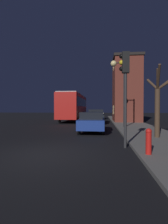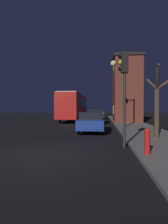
{
  "view_description": "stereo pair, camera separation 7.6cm",
  "coord_description": "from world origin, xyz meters",
  "views": [
    {
      "loc": [
        2.15,
        -6.31,
        1.73
      ],
      "look_at": [
        0.27,
        12.27,
        1.32
      ],
      "focal_mm": 28.0,
      "sensor_mm": 36.0,
      "label": 1
    },
    {
      "loc": [
        2.23,
        -6.31,
        1.73
      ],
      "look_at": [
        0.27,
        12.27,
        1.32
      ],
      "focal_mm": 28.0,
      "sensor_mm": 36.0,
      "label": 2
    }
  ],
  "objects": [
    {
      "name": "brick_building",
      "position": [
        5.21,
        16.06,
        4.06
      ],
      "size": [
        3.39,
        5.03,
        7.83
      ],
      "color": "brown",
      "rests_on": "sidewalk"
    },
    {
      "name": "fire_hydrant",
      "position": [
        3.79,
        -0.06,
        0.6
      ],
      "size": [
        0.21,
        0.21,
        0.91
      ],
      "color": "red",
      "rests_on": "sidewalk"
    },
    {
      "name": "car_mid_lane",
      "position": [
        1.52,
        13.92,
        0.82
      ],
      "size": [
        1.79,
        4.6,
        1.59
      ],
      "color": "black",
      "rests_on": "ground"
    },
    {
      "name": "bare_tree",
      "position": [
        5.25,
        3.61,
        2.04
      ],
      "size": [
        1.77,
        1.79,
        3.81
      ],
      "color": "#473323",
      "rests_on": "sidewalk"
    },
    {
      "name": "car_far_lane",
      "position": [
        1.59,
        21.75,
        0.79
      ],
      "size": [
        1.73,
        3.86,
        1.52
      ],
      "color": "beige",
      "rests_on": "ground"
    },
    {
      "name": "ground_plane",
      "position": [
        0.0,
        0.0,
        0.0
      ],
      "size": [
        120.0,
        120.0,
        0.0
      ],
      "primitive_type": "plane",
      "color": "black"
    },
    {
      "name": "car_near_lane",
      "position": [
        1.45,
        6.34,
        0.76
      ],
      "size": [
        1.75,
        4.17,
        1.45
      ],
      "color": "navy",
      "rests_on": "ground"
    },
    {
      "name": "streetlamp",
      "position": [
        3.56,
        8.78,
        4.38
      ],
      "size": [
        1.23,
        0.51,
        5.66
      ],
      "color": "#28282B",
      "rests_on": "sidewalk"
    },
    {
      "name": "traffic_light",
      "position": [
        3.15,
        1.39,
        2.98
      ],
      "size": [
        0.43,
        0.24,
        4.15
      ],
      "color": "#28282B",
      "rests_on": "ground"
    },
    {
      "name": "bus",
      "position": [
        -1.75,
        18.03,
        2.15
      ],
      "size": [
        2.46,
        11.79,
        3.62
      ],
      "color": "red",
      "rests_on": "ground"
    }
  ]
}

